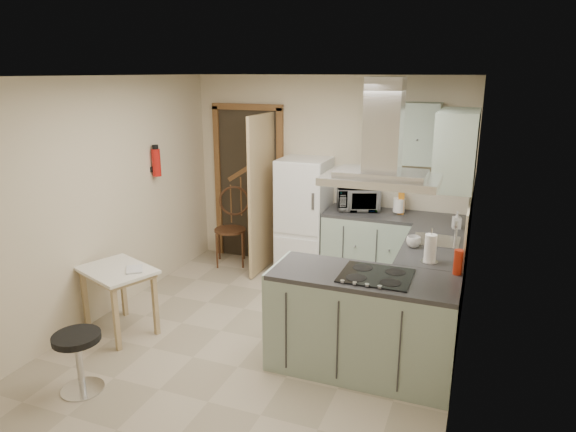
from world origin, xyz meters
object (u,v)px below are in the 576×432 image
at_px(stool, 79,362).
at_px(fridge, 304,217).
at_px(extractor_hood, 381,179).
at_px(drop_leaf_table, 120,300).
at_px(peninsula, 362,323).
at_px(bentwood_chair, 230,230).
at_px(microwave, 358,199).

bearing_deg(stool, fridge, 74.68).
height_order(fridge, extractor_hood, extractor_hood).
bearing_deg(drop_leaf_table, stool, -48.61).
xyz_separation_m(peninsula, stool, (-2.07, -1.12, -0.19)).
distance_m(peninsula, bentwood_chair, 2.97).
bearing_deg(peninsula, bentwood_chair, 139.62).
bearing_deg(extractor_hood, stool, -152.75).
xyz_separation_m(peninsula, microwave, (-0.54, 2.03, 0.59)).
xyz_separation_m(drop_leaf_table, microwave, (1.86, 2.22, 0.70)).
xyz_separation_m(fridge, peninsula, (1.22, -1.98, -0.30)).
relative_size(peninsula, extractor_hood, 1.72).
relative_size(fridge, drop_leaf_table, 2.07).
bearing_deg(fridge, bentwood_chair, -176.74).
bearing_deg(extractor_hood, peninsula, 180.00).
relative_size(stool, microwave, 1.01).
bearing_deg(extractor_hood, bentwood_chair, 140.84).
xyz_separation_m(extractor_hood, drop_leaf_table, (-2.51, -0.19, -1.38)).
bearing_deg(microwave, stool, -135.51).
distance_m(extractor_hood, bentwood_chair, 3.29).
height_order(fridge, stool, fridge).
height_order(peninsula, bentwood_chair, bentwood_chair).
distance_m(bentwood_chair, stool, 3.05).
xyz_separation_m(fridge, extractor_hood, (1.32, -1.98, 0.97)).
height_order(drop_leaf_table, microwave, microwave).
height_order(extractor_hood, microwave, extractor_hood).
bearing_deg(drop_leaf_table, bentwood_chair, 107.58).
distance_m(fridge, drop_leaf_table, 2.50).
height_order(stool, microwave, microwave).
relative_size(peninsula, drop_leaf_table, 2.14).
height_order(peninsula, drop_leaf_table, peninsula).
distance_m(extractor_hood, stool, 2.85).
xyz_separation_m(extractor_hood, microwave, (-0.64, 2.03, -0.68)).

